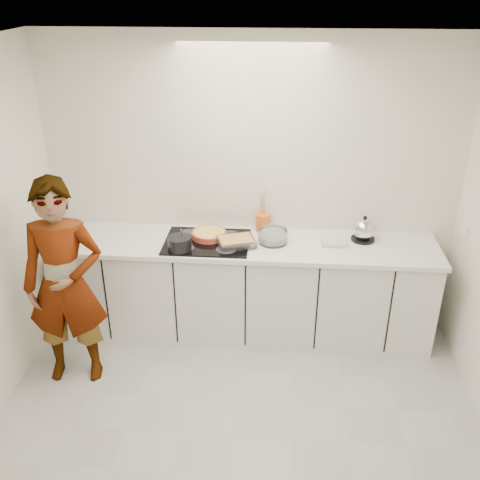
# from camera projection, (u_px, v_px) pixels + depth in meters

# --- Properties ---
(floor) EXTENTS (3.60, 3.20, 0.00)m
(floor) POSITION_uv_depth(u_px,v_px,m) (235.00, 436.00, 3.83)
(floor) COLOR #AEAEAD
(floor) RESTS_ON ground
(ceiling) EXTENTS (3.60, 3.20, 0.00)m
(ceiling) POSITION_uv_depth(u_px,v_px,m) (233.00, 56.00, 2.67)
(ceiling) COLOR white
(ceiling) RESTS_ON wall_back
(wall_back) EXTENTS (3.60, 0.00, 2.60)m
(wall_back) POSITION_uv_depth(u_px,v_px,m) (251.00, 187.00, 4.68)
(wall_back) COLOR white
(wall_back) RESTS_ON ground
(base_cabinets) EXTENTS (3.20, 0.58, 0.87)m
(base_cabinets) POSITION_uv_depth(u_px,v_px,m) (248.00, 290.00, 4.78)
(base_cabinets) COLOR silver
(base_cabinets) RESTS_ON floor
(countertop) EXTENTS (3.24, 0.64, 0.04)m
(countertop) POSITION_uv_depth(u_px,v_px,m) (248.00, 245.00, 4.57)
(countertop) COLOR white
(countertop) RESTS_ON base_cabinets
(hob) EXTENTS (0.72, 0.54, 0.01)m
(hob) POSITION_uv_depth(u_px,v_px,m) (207.00, 242.00, 4.57)
(hob) COLOR black
(hob) RESTS_ON countertop
(tart_dish) EXTENTS (0.37, 0.37, 0.05)m
(tart_dish) POSITION_uv_depth(u_px,v_px,m) (209.00, 234.00, 4.63)
(tart_dish) COLOR #BD442F
(tart_dish) RESTS_ON hob
(saucepan) EXTENTS (0.25, 0.25, 0.19)m
(saucepan) POSITION_uv_depth(u_px,v_px,m) (180.00, 243.00, 4.41)
(saucepan) COLOR black
(saucepan) RESTS_ON hob
(baking_dish) EXTENTS (0.36, 0.31, 0.06)m
(baking_dish) POSITION_uv_depth(u_px,v_px,m) (236.00, 241.00, 4.49)
(baking_dish) COLOR silver
(baking_dish) RESTS_ON hob
(mixing_bowl) EXTENTS (0.30, 0.30, 0.11)m
(mixing_bowl) POSITION_uv_depth(u_px,v_px,m) (273.00, 237.00, 4.55)
(mixing_bowl) COLOR silver
(mixing_bowl) RESTS_ON countertop
(tea_towel) EXTENTS (0.22, 0.16, 0.03)m
(tea_towel) POSITION_uv_depth(u_px,v_px,m) (334.00, 242.00, 4.54)
(tea_towel) COLOR white
(tea_towel) RESTS_ON countertop
(kettle) EXTENTS (0.22, 0.22, 0.23)m
(kettle) POSITION_uv_depth(u_px,v_px,m) (364.00, 230.00, 4.57)
(kettle) COLOR black
(kettle) RESTS_ON countertop
(utensil_crock) EXTENTS (0.16, 0.16, 0.16)m
(utensil_crock) POSITION_uv_depth(u_px,v_px,m) (263.00, 222.00, 4.75)
(utensil_crock) COLOR orange
(utensil_crock) RESTS_ON countertop
(cook) EXTENTS (0.67, 0.48, 1.70)m
(cook) POSITION_uv_depth(u_px,v_px,m) (65.00, 285.00, 4.07)
(cook) COLOR silver
(cook) RESTS_ON floor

